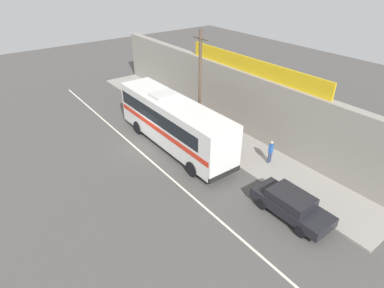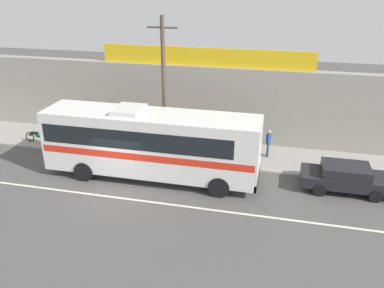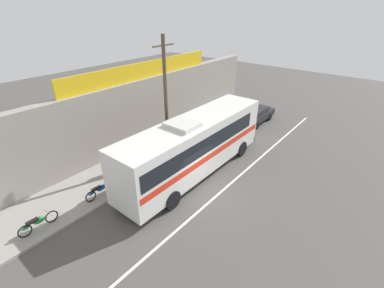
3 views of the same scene
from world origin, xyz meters
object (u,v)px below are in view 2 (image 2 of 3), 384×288
at_px(parked_car, 346,177).
at_px(motorcycle_red, 84,141).
at_px(utility_pole, 164,89).
at_px(pedestrian_far_right, 211,140).
at_px(pedestrian_by_curb, 268,141).
at_px(intercity_bus, 149,141).
at_px(pedestrian_far_left, 124,130).
at_px(motorcycle_blue, 38,136).

distance_m(parked_car, motorcycle_red, 15.01).
relative_size(parked_car, utility_pole, 0.55).
bearing_deg(parked_car, utility_pole, 171.71).
relative_size(parked_car, pedestrian_far_right, 2.54).
bearing_deg(parked_car, pedestrian_by_curb, 144.05).
bearing_deg(motorcycle_red, intercity_bus, -25.29).
height_order(parked_car, pedestrian_far_left, pedestrian_far_left).
relative_size(parked_car, pedestrian_by_curb, 2.66).
bearing_deg(motorcycle_red, parked_car, -5.85).
distance_m(motorcycle_red, motorcycle_blue, 3.24).
bearing_deg(utility_pole, parked_car, -8.29).
distance_m(motorcycle_red, pedestrian_far_left, 2.49).
bearing_deg(motorcycle_red, utility_pole, -1.27).
bearing_deg(pedestrian_far_left, utility_pole, -21.98).
relative_size(intercity_bus, pedestrian_far_right, 6.46).
xyz_separation_m(motorcycle_blue, pedestrian_by_curb, (14.21, 1.23, 0.52)).
relative_size(intercity_bus, parked_car, 2.54).
distance_m(parked_car, pedestrian_far_right, 7.52).
relative_size(utility_pole, motorcycle_red, 4.31).
relative_size(pedestrian_far_right, pedestrian_by_curb, 1.05).
height_order(motorcycle_red, pedestrian_far_right, pedestrian_far_right).
xyz_separation_m(intercity_bus, parked_car, (9.82, 0.89, -1.33)).
xyz_separation_m(parked_car, pedestrian_far_right, (-7.17, 2.22, 0.40)).
bearing_deg(motorcycle_red, pedestrian_by_curb, 6.98).
bearing_deg(pedestrian_by_curb, parked_car, -35.95).
bearing_deg(intercity_bus, pedestrian_far_left, 129.79).
xyz_separation_m(parked_car, pedestrian_by_curb, (-3.96, 2.87, 0.35)).
distance_m(utility_pole, motorcycle_red, 6.39).
relative_size(utility_pole, pedestrian_by_curb, 4.81).
height_order(intercity_bus, utility_pole, utility_pole).
bearing_deg(intercity_bus, motorcycle_red, 154.71).
relative_size(intercity_bus, motorcycle_red, 6.06).
xyz_separation_m(pedestrian_far_right, pedestrian_by_curb, (3.21, 0.65, -0.05)).
distance_m(intercity_bus, pedestrian_by_curb, 7.03).
xyz_separation_m(utility_pole, motorcycle_blue, (-8.48, 0.23, -3.65)).
xyz_separation_m(motorcycle_blue, pedestrian_far_right, (11.00, 0.58, 0.57)).
bearing_deg(intercity_bus, pedestrian_far_right, 49.50).
relative_size(intercity_bus, utility_pole, 1.41).
relative_size(parked_car, pedestrian_far_left, 2.70).
xyz_separation_m(intercity_bus, utility_pole, (0.13, 2.30, 2.15)).
xyz_separation_m(utility_pole, pedestrian_far_right, (2.52, 0.81, -3.07)).
bearing_deg(utility_pole, motorcycle_red, 178.73).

